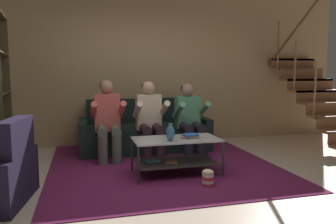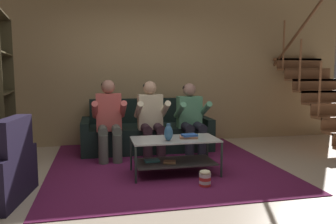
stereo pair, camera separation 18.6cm
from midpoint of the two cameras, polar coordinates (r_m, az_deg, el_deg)
The scene contains 12 objects.
ground at distance 3.94m, azimuth -2.01°, elevation -12.56°, with size 16.80×16.80×0.00m, color #C5B19B.
back_partition at distance 6.14m, azimuth -7.17°, elevation 8.08°, with size 8.40×0.12×2.90m, color tan.
staircase_run at distance 6.63m, azimuth 22.79°, elevation 4.63°, with size 0.99×2.76×2.92m.
couch at distance 5.67m, azimuth -5.20°, elevation -3.68°, with size 2.15×0.93×0.85m.
person_seated_left at distance 5.00m, azimuth -11.51°, elevation -0.85°, with size 0.50×0.58×1.20m.
person_seated_middle at distance 5.07m, azimuth -4.22°, elevation -0.73°, with size 0.50×0.58×1.18m.
person_seated_right at distance 5.23m, azimuth 2.75°, elevation -0.70°, with size 0.50×0.58×1.14m.
coffee_table at distance 4.24m, azimuth 0.04°, elevation -6.74°, with size 1.10×0.57×0.47m.
area_rug at distance 4.89m, azimuth -2.59°, elevation -8.63°, with size 3.09×3.46×0.01m.
vase at distance 4.04m, azimuth -0.90°, elevation -3.64°, with size 0.11×0.11×0.22m.
book_stack at distance 4.24m, azimuth 2.61°, elevation -4.22°, with size 0.26×0.20×0.05m.
popcorn_tub at distance 3.89m, azimuth 5.58°, elevation -11.34°, with size 0.14×0.14×0.20m.
Camera 1 is at (-0.90, -3.61, 1.30)m, focal length 35.00 mm.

